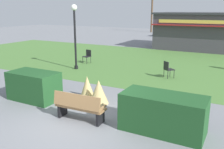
{
  "coord_description": "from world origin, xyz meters",
  "views": [
    {
      "loc": [
        4.51,
        -5.71,
        3.51
      ],
      "look_at": [
        0.01,
        2.61,
        1.03
      ],
      "focal_mm": 39.82,
      "sensor_mm": 36.0,
      "label": 1
    }
  ],
  "objects": [
    {
      "name": "park_bench",
      "position": [
        0.04,
        0.35,
        0.48
      ],
      "size": [
        1.72,
        0.6,
        0.95
      ],
      "color": "#9E7547",
      "rests_on": "ground_plane"
    },
    {
      "name": "food_kiosk",
      "position": [
        2.47,
        18.28,
        1.64
      ],
      "size": [
        11.19,
        5.43,
        3.27
      ],
      "color": "#47424C",
      "rests_on": "ground_plane"
    },
    {
      "name": "ornamental_grass_behind_right",
      "position": [
        -0.23,
        1.99,
        0.46
      ],
      "size": [
        0.76,
        0.76,
        0.92
      ],
      "primitive_type": "cone",
      "color": "tan",
      "rests_on": "ground_plane"
    },
    {
      "name": "lamppost_mid",
      "position": [
        -4.42,
        6.23,
        2.42
      ],
      "size": [
        0.36,
        0.36,
        3.81
      ],
      "color": "black",
      "rests_on": "ground_plane"
    },
    {
      "name": "hedge_left",
      "position": [
        -2.71,
        1.12,
        0.57
      ],
      "size": [
        2.0,
        1.1,
        1.13
      ],
      "primitive_type": "cube",
      "color": "#1E4C23",
      "rests_on": "ground_plane"
    },
    {
      "name": "hedge_right",
      "position": [
        2.62,
        0.92,
        0.57
      ],
      "size": [
        2.43,
        1.1,
        1.13
      ],
      "primitive_type": "cube",
      "color": "#1E4C23",
      "rests_on": "ground_plane"
    },
    {
      "name": "lawn_patch",
      "position": [
        0.0,
        10.04,
        0.0
      ],
      "size": [
        36.0,
        12.0,
        0.01
      ],
      "primitive_type": "cube",
      "color": "#4C7A38",
      "rests_on": "ground_plane"
    },
    {
      "name": "parked_car_west_slot",
      "position": [
        -4.37,
        27.19,
        0.64
      ],
      "size": [
        4.36,
        2.38,
        1.2
      ],
      "color": "navy",
      "rests_on": "ground_plane"
    },
    {
      "name": "trash_bin",
      "position": [
        3.34,
        0.96,
        0.41
      ],
      "size": [
        0.52,
        0.52,
        0.82
      ],
      "primitive_type": "cylinder",
      "color": "#2D4233",
      "rests_on": "ground_plane"
    },
    {
      "name": "ground_plane",
      "position": [
        0.0,
        0.0,
        0.0
      ],
      "size": [
        80.0,
        80.0,
        0.0
      ],
      "primitive_type": "plane",
      "color": "slate"
    },
    {
      "name": "ornamental_grass_behind_left",
      "position": [
        -0.97,
        2.3,
        0.45
      ],
      "size": [
        0.6,
        0.6,
        0.91
      ],
      "primitive_type": "cone",
      "color": "tan",
      "rests_on": "ground_plane"
    },
    {
      "name": "tree_left_bg",
      "position": [
        -9.1,
        32.71,
        2.99
      ],
      "size": [
        0.91,
        0.96,
        6.72
      ],
      "color": "brown",
      "rests_on": "ground_plane"
    },
    {
      "name": "cafe_chair_west",
      "position": [
        1.06,
        6.86,
        0.53
      ],
      "size": [
        0.62,
        0.62,
        0.89
      ],
      "color": "black",
      "rests_on": "ground_plane"
    },
    {
      "name": "parked_car_center_slot",
      "position": [
        1.18,
        27.19,
        0.64
      ],
      "size": [
        4.33,
        2.32,
        1.2
      ],
      "color": "#B7BABF",
      "rests_on": "ground_plane"
    },
    {
      "name": "cafe_chair_east",
      "position": [
        -4.79,
        8.04,
        0.53
      ],
      "size": [
        0.51,
        0.51,
        0.89
      ],
      "color": "black",
      "rests_on": "ground_plane"
    }
  ]
}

